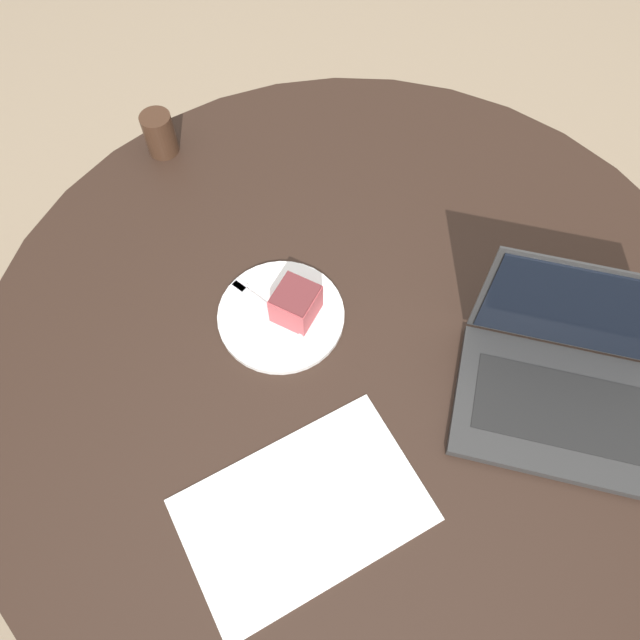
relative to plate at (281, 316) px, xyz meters
name	(u,v)px	position (x,y,z in m)	size (l,w,h in m)	color
ground_plane	(346,457)	(0.05, -0.14, -0.71)	(12.00, 12.00, 0.00)	gray
dining_table	(357,366)	(0.05, -0.14, -0.10)	(1.39, 1.39, 0.71)	black
paper_document	(303,510)	(-0.23, -0.26, 0.00)	(0.43, 0.35, 0.00)	white
plate	(281,316)	(0.00, 0.00, 0.00)	(0.23, 0.23, 0.01)	white
cake_slice	(296,303)	(0.02, -0.02, 0.04)	(0.09, 0.09, 0.07)	#B74C51
fork	(260,302)	(-0.01, 0.04, 0.01)	(0.03, 0.17, 0.00)	silver
coffee_glass	(160,134)	(0.13, 0.47, 0.04)	(0.06, 0.06, 0.09)	#3D2619
laptop	(568,383)	(0.21, -0.46, 0.04)	(0.38, 0.42, 0.25)	#2D2D2D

